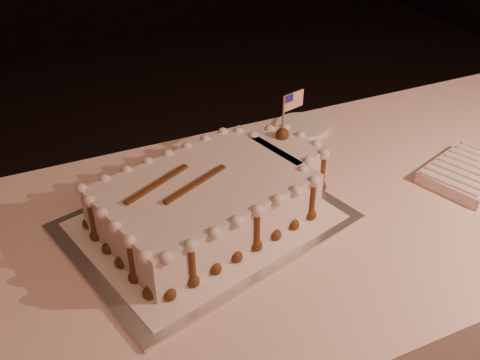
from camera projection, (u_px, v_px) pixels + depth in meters
name	position (u px, v px, depth m)	size (l,w,h in m)	color
banquet_table	(273.00, 331.00, 1.36)	(2.40, 0.80, 0.75)	#FFD5C5
cake_board	(205.00, 222.00, 1.13)	(0.54, 0.41, 0.01)	beige
doily	(205.00, 220.00, 1.12)	(0.49, 0.37, 0.00)	white
sheet_cake	(216.00, 196.00, 1.11)	(0.54, 0.38, 0.20)	silver
napkin_stack	(468.00, 173.00, 1.26)	(0.25, 0.22, 0.03)	silver
side_plate	(302.00, 126.00, 1.47)	(0.14, 0.14, 0.01)	white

